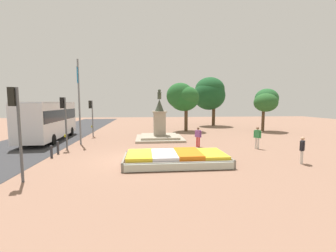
{
  "coord_description": "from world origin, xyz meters",
  "views": [
    {
      "loc": [
        0.67,
        -13.69,
        3.49
      ],
      "look_at": [
        2.49,
        4.42,
        1.62
      ],
      "focal_mm": 24.0,
      "sensor_mm": 36.0,
      "label": 1
    }
  ],
  "objects_px": {
    "traffic_light_mid_block": "(64,114)",
    "city_bus": "(49,119)",
    "kerb_bollard_mid_b": "(51,151)",
    "pedestrian_crossing_plaza": "(302,148)",
    "traffic_light_near_crossing": "(16,117)",
    "kerb_bollard_north": "(58,147)",
    "banner_pole": "(79,100)",
    "statue_monument": "(160,130)",
    "pedestrian_with_handbag": "(257,136)",
    "kerb_bollard_mid_a": "(22,163)",
    "flower_planter": "(176,159)",
    "pedestrian_near_planter": "(198,136)",
    "traffic_light_far_corner": "(91,112)"
  },
  "relations": [
    {
      "from": "pedestrian_with_handbag",
      "to": "city_bus",
      "type": "bearing_deg",
      "value": 161.81
    },
    {
      "from": "kerb_bollard_mid_b",
      "to": "kerb_bollard_north",
      "type": "xyz_separation_m",
      "value": [
        -0.02,
        1.12,
        0.04
      ]
    },
    {
      "from": "city_bus",
      "to": "kerb_bollard_mid_b",
      "type": "height_order",
      "value": "city_bus"
    },
    {
      "from": "pedestrian_with_handbag",
      "to": "kerb_bollard_mid_a",
      "type": "relative_size",
      "value": 1.63
    },
    {
      "from": "pedestrian_crossing_plaza",
      "to": "pedestrian_with_handbag",
      "type": "bearing_deg",
      "value": 96.05
    },
    {
      "from": "pedestrian_crossing_plaza",
      "to": "flower_planter",
      "type": "bearing_deg",
      "value": 174.56
    },
    {
      "from": "traffic_light_mid_block",
      "to": "city_bus",
      "type": "height_order",
      "value": "traffic_light_mid_block"
    },
    {
      "from": "traffic_light_mid_block",
      "to": "pedestrian_near_planter",
      "type": "xyz_separation_m",
      "value": [
        10.16,
        0.02,
        -1.77
      ]
    },
    {
      "from": "pedestrian_crossing_plaza",
      "to": "banner_pole",
      "type": "bearing_deg",
      "value": 152.62
    },
    {
      "from": "traffic_light_mid_block",
      "to": "pedestrian_crossing_plaza",
      "type": "distance_m",
      "value": 16.02
    },
    {
      "from": "traffic_light_mid_block",
      "to": "pedestrian_near_planter",
      "type": "height_order",
      "value": "traffic_light_mid_block"
    },
    {
      "from": "traffic_light_near_crossing",
      "to": "pedestrian_near_planter",
      "type": "bearing_deg",
      "value": 36.32
    },
    {
      "from": "kerb_bollard_mid_a",
      "to": "kerb_bollard_mid_b",
      "type": "bearing_deg",
      "value": 88.25
    },
    {
      "from": "traffic_light_near_crossing",
      "to": "city_bus",
      "type": "bearing_deg",
      "value": 106.44
    },
    {
      "from": "traffic_light_near_crossing",
      "to": "banner_pole",
      "type": "bearing_deg",
      "value": 89.49
    },
    {
      "from": "kerb_bollard_mid_b",
      "to": "kerb_bollard_north",
      "type": "height_order",
      "value": "kerb_bollard_north"
    },
    {
      "from": "pedestrian_crossing_plaza",
      "to": "kerb_bollard_mid_b",
      "type": "distance_m",
      "value": 15.22
    },
    {
      "from": "traffic_light_near_crossing",
      "to": "kerb_bollard_north",
      "type": "relative_size",
      "value": 4.62
    },
    {
      "from": "flower_planter",
      "to": "pedestrian_near_planter",
      "type": "bearing_deg",
      "value": 63.3
    },
    {
      "from": "statue_monument",
      "to": "kerb_bollard_mid_a",
      "type": "height_order",
      "value": "statue_monument"
    },
    {
      "from": "traffic_light_near_crossing",
      "to": "kerb_bollard_mid_b",
      "type": "bearing_deg",
      "value": 95.88
    },
    {
      "from": "statue_monument",
      "to": "banner_pole",
      "type": "relative_size",
      "value": 0.68
    },
    {
      "from": "traffic_light_far_corner",
      "to": "kerb_bollard_mid_b",
      "type": "xyz_separation_m",
      "value": [
        -0.42,
        -9.19,
        -2.14
      ]
    },
    {
      "from": "pedestrian_with_handbag",
      "to": "banner_pole",
      "type": "bearing_deg",
      "value": 167.37
    },
    {
      "from": "pedestrian_crossing_plaza",
      "to": "kerb_bollard_mid_b",
      "type": "xyz_separation_m",
      "value": [
        -14.93,
        2.89,
        -0.46
      ]
    },
    {
      "from": "kerb_bollard_mid_a",
      "to": "banner_pole",
      "type": "bearing_deg",
      "value": 85.28
    },
    {
      "from": "pedestrian_crossing_plaza",
      "to": "traffic_light_mid_block",
      "type": "bearing_deg",
      "value": 159.87
    },
    {
      "from": "traffic_light_mid_block",
      "to": "kerb_bollard_mid_b",
      "type": "xyz_separation_m",
      "value": [
        0.01,
        -2.59,
        -2.24
      ]
    },
    {
      "from": "kerb_bollard_mid_a",
      "to": "traffic_light_mid_block",
      "type": "bearing_deg",
      "value": 89.17
    },
    {
      "from": "flower_planter",
      "to": "traffic_light_mid_block",
      "type": "distance_m",
      "value": 9.41
    },
    {
      "from": "traffic_light_mid_block",
      "to": "traffic_light_far_corner",
      "type": "distance_m",
      "value": 6.62
    },
    {
      "from": "pedestrian_crossing_plaza",
      "to": "kerb_bollard_mid_b",
      "type": "relative_size",
      "value": 1.91
    },
    {
      "from": "traffic_light_mid_block",
      "to": "pedestrian_crossing_plaza",
      "type": "bearing_deg",
      "value": -20.13
    },
    {
      "from": "flower_planter",
      "to": "pedestrian_crossing_plaza",
      "type": "height_order",
      "value": "pedestrian_crossing_plaza"
    },
    {
      "from": "kerb_bollard_mid_a",
      "to": "kerb_bollard_mid_b",
      "type": "relative_size",
      "value": 1.27
    },
    {
      "from": "statue_monument",
      "to": "kerb_bollard_north",
      "type": "bearing_deg",
      "value": -142.83
    },
    {
      "from": "traffic_light_far_corner",
      "to": "pedestrian_crossing_plaza",
      "type": "relative_size",
      "value": 2.38
    },
    {
      "from": "pedestrian_crossing_plaza",
      "to": "kerb_bollard_mid_a",
      "type": "xyz_separation_m",
      "value": [
        -15.03,
        -0.36,
        -0.36
      ]
    },
    {
      "from": "pedestrian_with_handbag",
      "to": "pedestrian_near_planter",
      "type": "bearing_deg",
      "value": 164.89
    },
    {
      "from": "kerb_bollard_mid_a",
      "to": "kerb_bollard_north",
      "type": "relative_size",
      "value": 1.16
    },
    {
      "from": "flower_planter",
      "to": "pedestrian_near_planter",
      "type": "height_order",
      "value": "pedestrian_near_planter"
    },
    {
      "from": "traffic_light_mid_block",
      "to": "pedestrian_near_planter",
      "type": "distance_m",
      "value": 10.32
    },
    {
      "from": "city_bus",
      "to": "pedestrian_with_handbag",
      "type": "distance_m",
      "value": 18.4
    },
    {
      "from": "statue_monument",
      "to": "traffic_light_far_corner",
      "type": "height_order",
      "value": "statue_monument"
    },
    {
      "from": "traffic_light_mid_block",
      "to": "banner_pole",
      "type": "relative_size",
      "value": 0.55
    },
    {
      "from": "statue_monument",
      "to": "kerb_bollard_mid_a",
      "type": "xyz_separation_m",
      "value": [
        -7.43,
        -9.95,
        -0.33
      ]
    },
    {
      "from": "statue_monument",
      "to": "pedestrian_near_planter",
      "type": "distance_m",
      "value": 4.97
    },
    {
      "from": "pedestrian_with_handbag",
      "to": "traffic_light_far_corner",
      "type": "bearing_deg",
      "value": 151.09
    },
    {
      "from": "kerb_bollard_mid_a",
      "to": "traffic_light_far_corner",
      "type": "bearing_deg",
      "value": 87.61
    },
    {
      "from": "pedestrian_with_handbag",
      "to": "kerb_bollard_mid_b",
      "type": "relative_size",
      "value": 2.07
    }
  ]
}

